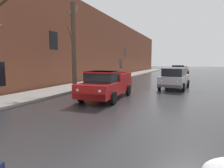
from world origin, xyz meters
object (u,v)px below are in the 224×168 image
object	(u,v)px
suv_silver_parked_kerbside_close	(175,77)
sedan_red_queued_behind_truck	(183,70)
sedan_black_parked_kerbside_mid	(177,75)
pickup_truck_red_approaching_near_lane	(106,85)
suv_maroon_parked_far_down_block	(178,71)
bare_tree_second_along_sidewalk	(74,46)

from	to	relation	value
suv_silver_parked_kerbside_close	sedan_red_queued_behind_truck	distance (m)	21.03
sedan_black_parked_kerbside_mid	sedan_red_queued_behind_truck	world-z (taller)	same
sedan_black_parked_kerbside_mid	pickup_truck_red_approaching_near_lane	bearing A→B (deg)	-105.35
pickup_truck_red_approaching_near_lane	suv_maroon_parked_far_down_block	distance (m)	19.82
bare_tree_second_along_sidewalk	sedan_black_parked_kerbside_mid	xyz separation A→B (m)	(6.70, 10.88, -2.74)
bare_tree_second_along_sidewalk	sedan_red_queued_behind_truck	bearing A→B (deg)	75.50
bare_tree_second_along_sidewalk	suv_silver_parked_kerbside_close	xyz separation A→B (m)	(6.91, 5.01, -2.51)
sedan_black_parked_kerbside_mid	sedan_red_queued_behind_truck	xyz separation A→B (m)	(0.04, 15.15, 0.00)
suv_maroon_parked_far_down_block	sedan_red_queued_behind_truck	world-z (taller)	suv_maroon_parked_far_down_block
sedan_black_parked_kerbside_mid	sedan_red_queued_behind_truck	distance (m)	15.15
sedan_black_parked_kerbside_mid	suv_maroon_parked_far_down_block	bearing A→B (deg)	92.77
bare_tree_second_along_sidewalk	pickup_truck_red_approaching_near_lane	distance (m)	4.46
suv_maroon_parked_far_down_block	sedan_red_queued_behind_truck	bearing A→B (deg)	87.19
suv_maroon_parked_far_down_block	suv_silver_parked_kerbside_close	bearing A→B (deg)	-87.53
pickup_truck_red_approaching_near_lane	suv_silver_parked_kerbside_close	xyz separation A→B (m)	(3.60, 6.47, 0.11)
bare_tree_second_along_sidewalk	sedan_red_queued_behind_truck	xyz separation A→B (m)	(6.73, 26.03, -2.74)
pickup_truck_red_approaching_near_lane	sedan_black_parked_kerbside_mid	size ratio (longest dim) A/B	1.37
suv_maroon_parked_far_down_block	pickup_truck_red_approaching_near_lane	bearing A→B (deg)	-98.82
pickup_truck_red_approaching_near_lane	sedan_black_parked_kerbside_mid	xyz separation A→B (m)	(3.39, 12.34, -0.13)
pickup_truck_red_approaching_near_lane	suv_maroon_parked_far_down_block	bearing A→B (deg)	81.18
suv_maroon_parked_far_down_block	sedan_black_parked_kerbside_mid	bearing A→B (deg)	-87.23
bare_tree_second_along_sidewalk	suv_maroon_parked_far_down_block	size ratio (longest dim) A/B	1.42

